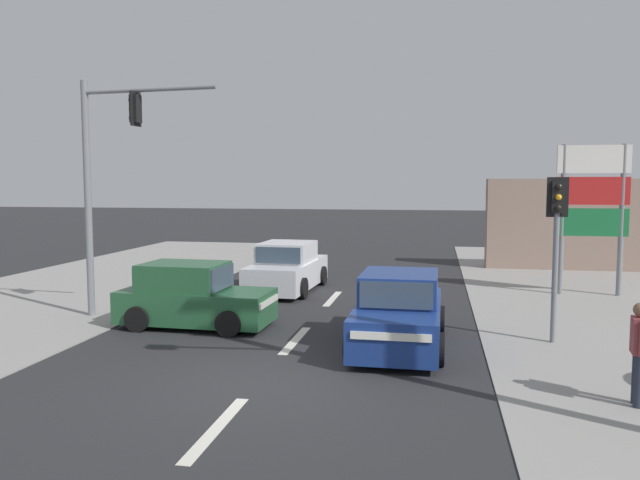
{
  "coord_description": "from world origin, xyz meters",
  "views": [
    {
      "loc": [
        2.99,
        -10.08,
        3.44
      ],
      "look_at": [
        0.36,
        4.0,
        2.12
      ],
      "focal_mm": 35.0,
      "sensor_mm": 36.0,
      "label": 1
    }
  ],
  "objects_px": {
    "traffic_signal_mast": "(105,167)",
    "hatchback_oncoming_near": "(193,297)",
    "pedestal_signal_right_kerb": "(556,231)",
    "shopping_plaza_sign": "(592,198)",
    "pedestrian_at_kerb": "(639,348)",
    "sedan_kerbside_parked": "(287,269)",
    "sedan_receding_far": "(399,313)"
  },
  "relations": [
    {
      "from": "traffic_signal_mast",
      "to": "hatchback_oncoming_near",
      "type": "distance_m",
      "value": 4.05
    },
    {
      "from": "shopping_plaza_sign",
      "to": "sedan_kerbside_parked",
      "type": "relative_size",
      "value": 1.07
    },
    {
      "from": "shopping_plaza_sign",
      "to": "hatchback_oncoming_near",
      "type": "xyz_separation_m",
      "value": [
        -10.34,
        -6.13,
        -2.28
      ]
    },
    {
      "from": "pedestrian_at_kerb",
      "to": "shopping_plaza_sign",
      "type": "bearing_deg",
      "value": 81.13
    },
    {
      "from": "sedan_kerbside_parked",
      "to": "hatchback_oncoming_near",
      "type": "relative_size",
      "value": 1.17
    },
    {
      "from": "traffic_signal_mast",
      "to": "pedestal_signal_right_kerb",
      "type": "relative_size",
      "value": 1.69
    },
    {
      "from": "pedestal_signal_right_kerb",
      "to": "pedestrian_at_kerb",
      "type": "bearing_deg",
      "value": -81.42
    },
    {
      "from": "pedestal_signal_right_kerb",
      "to": "hatchback_oncoming_near",
      "type": "relative_size",
      "value": 0.97
    },
    {
      "from": "hatchback_oncoming_near",
      "to": "shopping_plaza_sign",
      "type": "bearing_deg",
      "value": 30.68
    },
    {
      "from": "sedan_receding_far",
      "to": "pedestrian_at_kerb",
      "type": "distance_m",
      "value": 4.83
    },
    {
      "from": "shopping_plaza_sign",
      "to": "sedan_receding_far",
      "type": "bearing_deg",
      "value": -127.35
    },
    {
      "from": "pedestrian_at_kerb",
      "to": "traffic_signal_mast",
      "type": "bearing_deg",
      "value": 158.44
    },
    {
      "from": "shopping_plaza_sign",
      "to": "pedestrian_at_kerb",
      "type": "bearing_deg",
      "value": -98.87
    },
    {
      "from": "traffic_signal_mast",
      "to": "pedestal_signal_right_kerb",
      "type": "xyz_separation_m",
      "value": [
        10.71,
        -0.68,
        -1.42
      ]
    },
    {
      "from": "traffic_signal_mast",
      "to": "pedestrian_at_kerb",
      "type": "distance_m",
      "value": 12.48
    },
    {
      "from": "shopping_plaza_sign",
      "to": "sedan_kerbside_parked",
      "type": "distance_m",
      "value": 9.6
    },
    {
      "from": "pedestal_signal_right_kerb",
      "to": "shopping_plaza_sign",
      "type": "bearing_deg",
      "value": 71.1
    },
    {
      "from": "sedan_receding_far",
      "to": "sedan_kerbside_parked",
      "type": "xyz_separation_m",
      "value": [
        -3.91,
        6.19,
        0.0
      ]
    },
    {
      "from": "sedan_kerbside_parked",
      "to": "pedestrian_at_kerb",
      "type": "distance_m",
      "value": 11.98
    },
    {
      "from": "pedestal_signal_right_kerb",
      "to": "sedan_receding_far",
      "type": "xyz_separation_m",
      "value": [
        -3.24,
        -0.81,
        -1.71
      ]
    },
    {
      "from": "shopping_plaza_sign",
      "to": "sedan_receding_far",
      "type": "height_order",
      "value": "shopping_plaza_sign"
    },
    {
      "from": "shopping_plaza_sign",
      "to": "pedestrian_at_kerb",
      "type": "relative_size",
      "value": 2.82
    },
    {
      "from": "traffic_signal_mast",
      "to": "hatchback_oncoming_near",
      "type": "bearing_deg",
      "value": -13.18
    },
    {
      "from": "traffic_signal_mast",
      "to": "sedan_receding_far",
      "type": "height_order",
      "value": "traffic_signal_mast"
    },
    {
      "from": "hatchback_oncoming_near",
      "to": "pedestrian_at_kerb",
      "type": "height_order",
      "value": "pedestrian_at_kerb"
    },
    {
      "from": "traffic_signal_mast",
      "to": "sedan_kerbside_parked",
      "type": "xyz_separation_m",
      "value": [
        3.56,
        4.69,
        -3.13
      ]
    },
    {
      "from": "traffic_signal_mast",
      "to": "hatchback_oncoming_near",
      "type": "height_order",
      "value": "traffic_signal_mast"
    },
    {
      "from": "sedan_kerbside_parked",
      "to": "hatchback_oncoming_near",
      "type": "height_order",
      "value": "sedan_kerbside_parked"
    },
    {
      "from": "hatchback_oncoming_near",
      "to": "pedestrian_at_kerb",
      "type": "bearing_deg",
      "value": -23.8
    },
    {
      "from": "shopping_plaza_sign",
      "to": "hatchback_oncoming_near",
      "type": "distance_m",
      "value": 12.24
    },
    {
      "from": "traffic_signal_mast",
      "to": "pedestrian_at_kerb",
      "type": "height_order",
      "value": "traffic_signal_mast"
    },
    {
      "from": "pedestal_signal_right_kerb",
      "to": "sedan_receding_far",
      "type": "relative_size",
      "value": 0.84
    }
  ]
}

